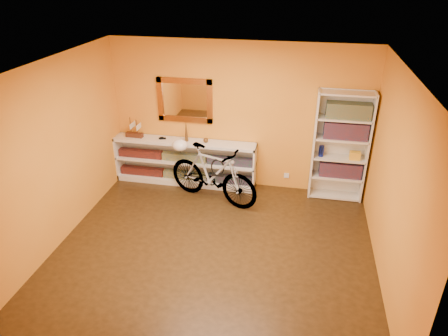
% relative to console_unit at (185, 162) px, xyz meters
% --- Properties ---
extents(floor, '(4.50, 4.00, 0.01)m').
position_rel_console_unit_xyz_m(floor, '(0.95, -1.81, -0.43)').
color(floor, black).
rests_on(floor, ground).
extents(ceiling, '(4.50, 4.00, 0.01)m').
position_rel_console_unit_xyz_m(ceiling, '(0.95, -1.81, 2.18)').
color(ceiling, silver).
rests_on(ceiling, ground).
extents(back_wall, '(4.50, 0.01, 2.60)m').
position_rel_console_unit_xyz_m(back_wall, '(0.95, 0.19, 0.88)').
color(back_wall, orange).
rests_on(back_wall, ground).
extents(left_wall, '(0.01, 4.00, 2.60)m').
position_rel_console_unit_xyz_m(left_wall, '(-1.30, -1.81, 0.88)').
color(left_wall, orange).
rests_on(left_wall, ground).
extents(right_wall, '(0.01, 4.00, 2.60)m').
position_rel_console_unit_xyz_m(right_wall, '(3.21, -1.81, 0.88)').
color(right_wall, orange).
rests_on(right_wall, ground).
extents(gilt_mirror, '(0.98, 0.06, 0.78)m').
position_rel_console_unit_xyz_m(gilt_mirror, '(0.00, 0.15, 1.12)').
color(gilt_mirror, brown).
rests_on(gilt_mirror, back_wall).
extents(wall_socket, '(0.09, 0.02, 0.09)m').
position_rel_console_unit_xyz_m(wall_socket, '(1.85, 0.17, -0.17)').
color(wall_socket, silver).
rests_on(wall_socket, back_wall).
extents(console_unit, '(2.60, 0.35, 0.85)m').
position_rel_console_unit_xyz_m(console_unit, '(0.00, 0.00, 0.00)').
color(console_unit, silver).
rests_on(console_unit, floor).
extents(cd_row_lower, '(2.50, 0.13, 0.14)m').
position_rel_console_unit_xyz_m(cd_row_lower, '(-0.00, -0.02, -0.26)').
color(cd_row_lower, black).
rests_on(cd_row_lower, console_unit).
extents(cd_row_upper, '(2.50, 0.13, 0.14)m').
position_rel_console_unit_xyz_m(cd_row_upper, '(-0.00, -0.02, 0.11)').
color(cd_row_upper, navy).
rests_on(cd_row_upper, console_unit).
extents(model_ship, '(0.32, 0.13, 0.37)m').
position_rel_console_unit_xyz_m(model_ship, '(-0.93, 0.00, 0.61)').
color(model_ship, '#3D1D11').
rests_on(model_ship, console_unit).
extents(toy_car, '(0.00, 0.01, 0.00)m').
position_rel_console_unit_xyz_m(toy_car, '(-0.40, 0.00, 0.43)').
color(toy_car, black).
rests_on(toy_car, console_unit).
extents(bronze_ornament, '(0.07, 0.07, 0.38)m').
position_rel_console_unit_xyz_m(bronze_ornament, '(0.05, 0.00, 0.62)').
color(bronze_ornament, brown).
rests_on(bronze_ornament, console_unit).
extents(decorative_orb, '(0.09, 0.09, 0.09)m').
position_rel_console_unit_xyz_m(decorative_orb, '(0.40, 0.00, 0.47)').
color(decorative_orb, brown).
rests_on(decorative_orb, console_unit).
extents(bookcase, '(0.90, 0.30, 1.90)m').
position_rel_console_unit_xyz_m(bookcase, '(2.70, 0.03, 0.52)').
color(bookcase, silver).
rests_on(bookcase, floor).
extents(book_row_a, '(0.70, 0.22, 0.26)m').
position_rel_console_unit_xyz_m(book_row_a, '(2.75, 0.03, 0.12)').
color(book_row_a, maroon).
rests_on(book_row_a, bookcase).
extents(book_row_b, '(0.70, 0.22, 0.28)m').
position_rel_console_unit_xyz_m(book_row_b, '(2.75, 0.03, 0.83)').
color(book_row_b, maroon).
rests_on(book_row_b, bookcase).
extents(book_row_c, '(0.70, 0.22, 0.25)m').
position_rel_console_unit_xyz_m(book_row_c, '(2.75, 0.03, 1.16)').
color(book_row_c, '#1C5762').
rests_on(book_row_c, bookcase).
extents(travel_mug, '(0.08, 0.08, 0.19)m').
position_rel_console_unit_xyz_m(travel_mug, '(2.40, 0.01, 0.44)').
color(travel_mug, navy).
rests_on(travel_mug, bookcase).
extents(red_tin, '(0.20, 0.20, 0.20)m').
position_rel_console_unit_xyz_m(red_tin, '(2.50, 0.06, 1.14)').
color(red_tin, maroon).
rests_on(red_tin, bookcase).
extents(yellow_bag, '(0.17, 0.12, 0.13)m').
position_rel_console_unit_xyz_m(yellow_bag, '(2.95, -0.01, 0.41)').
color(yellow_bag, yellow).
rests_on(yellow_bag, bookcase).
extents(bicycle, '(1.00, 1.77, 1.01)m').
position_rel_console_unit_xyz_m(bicycle, '(0.64, -0.52, 0.08)').
color(bicycle, silver).
rests_on(bicycle, floor).
extents(helmet, '(0.27, 0.25, 0.20)m').
position_rel_console_unit_xyz_m(helmet, '(0.02, -0.30, 0.47)').
color(helmet, white).
rests_on(helmet, bicycle).
extents(u_lock, '(0.23, 0.02, 0.23)m').
position_rel_console_unit_xyz_m(u_lock, '(0.73, -0.55, 0.23)').
color(u_lock, black).
rests_on(u_lock, bicycle).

